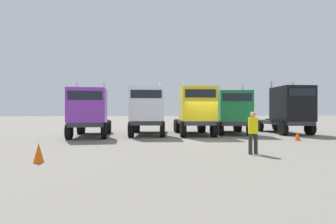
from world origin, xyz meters
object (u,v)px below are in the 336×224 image
at_px(semi_truck_white, 148,111).
at_px(visitor_in_hivis, 253,129).
at_px(traffic_cone_mid, 39,153).
at_px(semi_truck_yellow, 196,111).
at_px(traffic_cone_near, 297,136).
at_px(semi_truck_black, 288,110).
at_px(semi_truck_purple, 89,112).
at_px(semi_truck_green, 232,112).

bearing_deg(semi_truck_white, visitor_in_hivis, 30.02).
bearing_deg(traffic_cone_mid, semi_truck_white, 64.61).
xyz_separation_m(semi_truck_white, semi_truck_yellow, (3.57, -0.61, 0.00)).
distance_m(semi_truck_white, traffic_cone_near, 10.29).
distance_m(semi_truck_yellow, traffic_cone_near, 6.99).
distance_m(semi_truck_white, visitor_in_hivis, 9.76).
bearing_deg(semi_truck_yellow, semi_truck_white, -94.69).
xyz_separation_m(semi_truck_black, visitor_in_hivis, (-7.54, -8.57, -0.94)).
height_order(semi_truck_purple, semi_truck_yellow, semi_truck_yellow).
distance_m(semi_truck_yellow, semi_truck_black, 7.78).
bearing_deg(semi_truck_purple, visitor_in_hivis, 42.76).
bearing_deg(traffic_cone_mid, semi_truck_black, 29.84).
xyz_separation_m(semi_truck_black, traffic_cone_mid, (-15.84, -9.09, -1.63)).
bearing_deg(visitor_in_hivis, semi_truck_purple, -148.88).
height_order(semi_truck_purple, semi_truck_white, semi_truck_white).
height_order(semi_truck_white, semi_truck_yellow, semi_truck_yellow).
relative_size(semi_truck_purple, semi_truck_yellow, 0.98).
bearing_deg(semi_truck_yellow, semi_truck_green, 105.67).
bearing_deg(semi_truck_black, semi_truck_purple, -85.24).
bearing_deg(visitor_in_hivis, semi_truck_green, 149.17).
bearing_deg(semi_truck_black, traffic_cone_mid, -56.43).
bearing_deg(semi_truck_purple, semi_truck_yellow, 89.40).
bearing_deg(semi_truck_white, semi_truck_green, 96.90).
relative_size(visitor_in_hivis, traffic_cone_mid, 2.57).
xyz_separation_m(semi_truck_yellow, visitor_in_hivis, (0.24, -8.35, -0.81)).
relative_size(semi_truck_purple, visitor_in_hivis, 3.57).
distance_m(semi_truck_green, traffic_cone_near, 5.40).
height_order(semi_truck_white, visitor_in_hivis, semi_truck_white).
bearing_deg(visitor_in_hivis, semi_truck_yellow, 168.97).
distance_m(semi_truck_purple, visitor_in_hivis, 11.50).
height_order(semi_truck_green, traffic_cone_mid, semi_truck_green).
height_order(semi_truck_black, visitor_in_hivis, semi_truck_black).
relative_size(semi_truck_yellow, traffic_cone_mid, 9.32).
bearing_deg(semi_truck_white, semi_truck_black, 95.05).
bearing_deg(semi_truck_white, traffic_cone_near, 69.61).
xyz_separation_m(visitor_in_hivis, traffic_cone_mid, (-8.30, -0.52, -0.69)).
xyz_separation_m(semi_truck_green, visitor_in_hivis, (-2.94, -8.94, -0.70)).
xyz_separation_m(semi_truck_yellow, traffic_cone_mid, (-8.06, -8.87, -1.50)).
distance_m(visitor_in_hivis, traffic_cone_near, 6.80).
bearing_deg(traffic_cone_mid, visitor_in_hivis, 3.59).
distance_m(semi_truck_purple, traffic_cone_near, 13.84).
height_order(semi_truck_purple, traffic_cone_near, semi_truck_purple).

